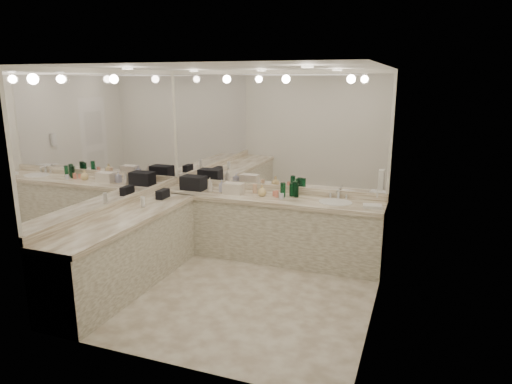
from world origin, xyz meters
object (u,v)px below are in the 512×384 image
at_px(cream_cosmetic_case, 233,188).
at_px(soap_bottle_c, 262,190).
at_px(black_toiletry_bag, 194,183).
at_px(soap_bottle_a, 210,185).
at_px(soap_bottle_b, 222,186).
at_px(hand_towel, 373,206).
at_px(wall_phone, 381,180).
at_px(sink, 335,203).

xyz_separation_m(cream_cosmetic_case, soap_bottle_c, (0.43, 0.01, 0.00)).
distance_m(black_toiletry_bag, soap_bottle_a, 0.28).
xyz_separation_m(soap_bottle_a, soap_bottle_b, (0.17, 0.04, -0.01)).
height_order(cream_cosmetic_case, hand_towel, cream_cosmetic_case).
height_order(wall_phone, soap_bottle_b, wall_phone).
distance_m(wall_phone, hand_towel, 0.60).
distance_m(cream_cosmetic_case, soap_bottle_b, 0.21).
distance_m(wall_phone, soap_bottle_a, 2.49).
relative_size(wall_phone, black_toiletry_bag, 0.68).
bearing_deg(sink, soap_bottle_b, 179.32).
distance_m(wall_phone, soap_bottle_b, 2.34).
distance_m(wall_phone, soap_bottle_c, 1.74).
xyz_separation_m(wall_phone, cream_cosmetic_case, (-2.05, 0.47, -0.37)).
bearing_deg(soap_bottle_b, soap_bottle_a, -165.70).
relative_size(sink, soap_bottle_c, 2.75).
distance_m(black_toiletry_bag, cream_cosmetic_case, 0.65).
bearing_deg(soap_bottle_b, sink, -0.68).
bearing_deg(soap_bottle_c, wall_phone, -16.54).
bearing_deg(soap_bottle_a, wall_phone, -11.14).
bearing_deg(soap_bottle_c, sink, 0.96).
bearing_deg(hand_towel, black_toiletry_bag, 177.70).
relative_size(sink, soap_bottle_a, 2.19).
height_order(sink, cream_cosmetic_case, cream_cosmetic_case).
bearing_deg(cream_cosmetic_case, hand_towel, -3.08).
xyz_separation_m(sink, cream_cosmetic_case, (-1.45, -0.03, 0.08)).
bearing_deg(soap_bottle_b, cream_cosmetic_case, -14.12).
bearing_deg(black_toiletry_bag, sink, -0.18).
relative_size(soap_bottle_a, soap_bottle_b, 1.14).
xyz_separation_m(wall_phone, soap_bottle_c, (-1.63, 0.48, -0.37)).
xyz_separation_m(wall_phone, soap_bottle_b, (-2.25, 0.52, -0.36)).
bearing_deg(cream_cosmetic_case, wall_phone, -14.01).
distance_m(wall_phone, cream_cosmetic_case, 2.14).
height_order(sink, hand_towel, hand_towel).
height_order(soap_bottle_b, soap_bottle_c, soap_bottle_b).
relative_size(wall_phone, soap_bottle_a, 1.20).
xyz_separation_m(sink, wall_phone, (0.61, -0.50, 0.46)).
height_order(black_toiletry_bag, soap_bottle_b, black_toiletry_bag).
bearing_deg(cream_cosmetic_case, soap_bottle_b, 164.75).
relative_size(sink, hand_towel, 1.90).
height_order(wall_phone, hand_towel, wall_phone).
bearing_deg(wall_phone, soap_bottle_c, 163.46).
xyz_separation_m(wall_phone, hand_towel, (-0.12, 0.40, -0.43)).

